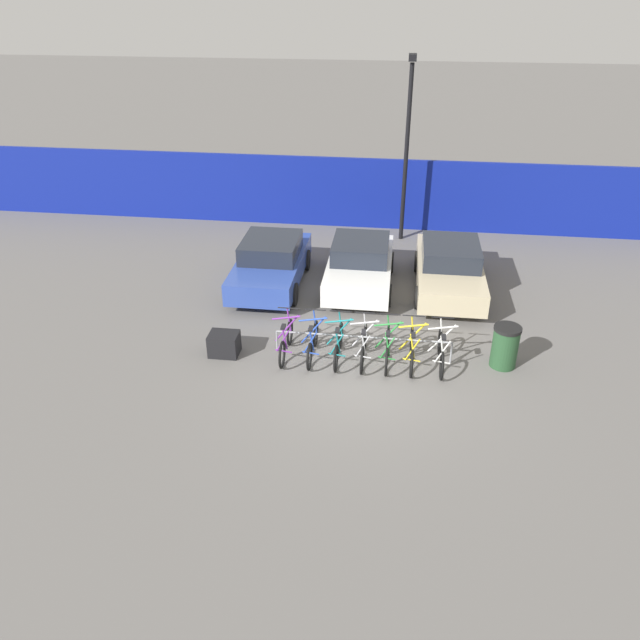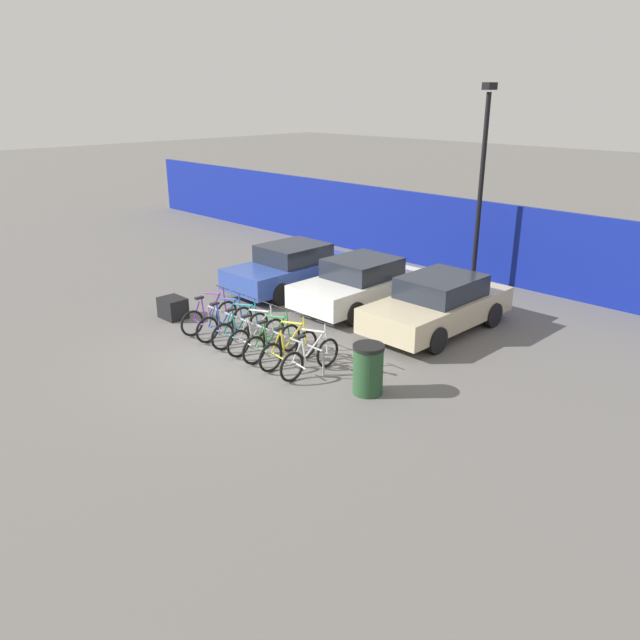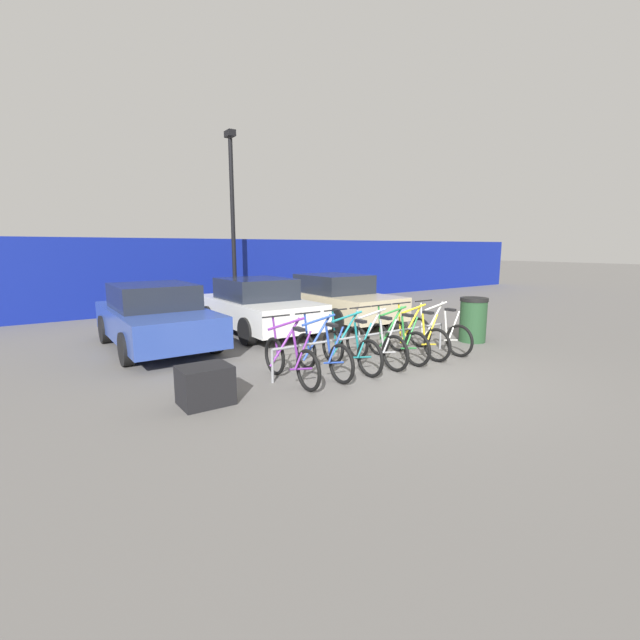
{
  "view_description": "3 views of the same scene",
  "coord_description": "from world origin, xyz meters",
  "px_view_note": "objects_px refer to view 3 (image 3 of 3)",
  "views": [
    {
      "loc": [
        0.6,
        -11.97,
        8.0
      ],
      "look_at": [
        -1.06,
        0.77,
        0.88
      ],
      "focal_mm": 35.0,
      "sensor_mm": 36.0,
      "label": 1
    },
    {
      "loc": [
        10.56,
        -7.87,
        5.67
      ],
      "look_at": [
        1.42,
        1.19,
        0.96
      ],
      "focal_mm": 35.0,
      "sensor_mm": 36.0,
      "label": 2
    },
    {
      "loc": [
        -5.31,
        -5.25,
        2.19
      ],
      "look_at": [
        -0.59,
        1.48,
        0.78
      ],
      "focal_mm": 24.0,
      "sensor_mm": 36.0,
      "label": 3
    }
  ],
  "objects_px": {
    "trash_bin": "(473,320)",
    "bike_rack": "(369,338)",
    "car_blue": "(156,317)",
    "bicycle_blue": "(322,354)",
    "bicycle_green": "(396,341)",
    "bicycle_silver": "(375,345)",
    "bicycle_yellow": "(416,338)",
    "car_white": "(257,306)",
    "lamp_post": "(233,213)",
    "bicycle_teal": "(350,349)",
    "bicycle_white": "(438,334)",
    "bicycle_purple": "(290,360)",
    "cargo_crate": "(205,385)",
    "car_beige": "(335,299)"
  },
  "relations": [
    {
      "from": "trash_bin",
      "to": "bike_rack",
      "type": "bearing_deg",
      "value": -179.12
    },
    {
      "from": "car_blue",
      "to": "bicycle_blue",
      "type": "bearing_deg",
      "value": -65.21
    },
    {
      "from": "bicycle_green",
      "to": "bicycle_silver",
      "type": "bearing_deg",
      "value": -178.32
    },
    {
      "from": "bicycle_green",
      "to": "bicycle_yellow",
      "type": "bearing_deg",
      "value": 1.68
    },
    {
      "from": "car_blue",
      "to": "car_white",
      "type": "relative_size",
      "value": 1.04
    },
    {
      "from": "lamp_post",
      "to": "car_white",
      "type": "bearing_deg",
      "value": -106.16
    },
    {
      "from": "bicycle_blue",
      "to": "bicycle_teal",
      "type": "relative_size",
      "value": 1.0
    },
    {
      "from": "bicycle_silver",
      "to": "bicycle_white",
      "type": "xyz_separation_m",
      "value": [
        1.79,
        0.0,
        0.0
      ]
    },
    {
      "from": "bicycle_purple",
      "to": "bicycle_white",
      "type": "height_order",
      "value": "same"
    },
    {
      "from": "bicycle_blue",
      "to": "bicycle_yellow",
      "type": "distance_m",
      "value": 2.33
    },
    {
      "from": "bike_rack",
      "to": "bicycle_blue",
      "type": "bearing_deg",
      "value": -172.83
    },
    {
      "from": "bicycle_green",
      "to": "bicycle_white",
      "type": "xyz_separation_m",
      "value": [
        1.24,
        0.0,
        0.0
      ]
    },
    {
      "from": "bicycle_teal",
      "to": "cargo_crate",
      "type": "xyz_separation_m",
      "value": [
        -2.73,
        -0.14,
        -0.1
      ]
    },
    {
      "from": "bike_rack",
      "to": "car_blue",
      "type": "height_order",
      "value": "car_blue"
    },
    {
      "from": "bicycle_silver",
      "to": "lamp_post",
      "type": "height_order",
      "value": "lamp_post"
    },
    {
      "from": "bike_rack",
      "to": "trash_bin",
      "type": "relative_size",
      "value": 4.06
    },
    {
      "from": "bicycle_blue",
      "to": "trash_bin",
      "type": "relative_size",
      "value": 1.66
    },
    {
      "from": "bicycle_teal",
      "to": "bicycle_green",
      "type": "distance_m",
      "value": 1.15
    },
    {
      "from": "car_blue",
      "to": "trash_bin",
      "type": "bearing_deg",
      "value": -30.16
    },
    {
      "from": "bicycle_blue",
      "to": "cargo_crate",
      "type": "height_order",
      "value": "bicycle_blue"
    },
    {
      "from": "bicycle_yellow",
      "to": "lamp_post",
      "type": "relative_size",
      "value": 0.29
    },
    {
      "from": "car_blue",
      "to": "bicycle_white",
      "type": "bearing_deg",
      "value": -38.65
    },
    {
      "from": "lamp_post",
      "to": "trash_bin",
      "type": "bearing_deg",
      "value": -72.25
    },
    {
      "from": "car_beige",
      "to": "cargo_crate",
      "type": "distance_m",
      "value": 6.95
    },
    {
      "from": "bike_rack",
      "to": "bicycle_silver",
      "type": "xyz_separation_m",
      "value": [
        0.03,
        -0.15,
        -0.11
      ]
    },
    {
      "from": "bicycle_silver",
      "to": "bicycle_green",
      "type": "height_order",
      "value": "same"
    },
    {
      "from": "trash_bin",
      "to": "bicycle_white",
      "type": "bearing_deg",
      "value": -172.2
    },
    {
      "from": "bike_rack",
      "to": "bicycle_silver",
      "type": "height_order",
      "value": "bicycle_silver"
    },
    {
      "from": "lamp_post",
      "to": "bicycle_green",
      "type": "bearing_deg",
      "value": -91.42
    },
    {
      "from": "bicycle_yellow",
      "to": "car_beige",
      "type": "xyz_separation_m",
      "value": [
        1.04,
        4.1,
        0.31
      ]
    },
    {
      "from": "bicycle_yellow",
      "to": "car_blue",
      "type": "bearing_deg",
      "value": 136.88
    },
    {
      "from": "bicycle_yellow",
      "to": "car_beige",
      "type": "relative_size",
      "value": 0.4
    },
    {
      "from": "bicycle_purple",
      "to": "bicycle_white",
      "type": "bearing_deg",
      "value": 1.07
    },
    {
      "from": "bicycle_green",
      "to": "cargo_crate",
      "type": "height_order",
      "value": "bicycle_green"
    },
    {
      "from": "bicycle_yellow",
      "to": "bicycle_teal",
      "type": "bearing_deg",
      "value": 179.84
    },
    {
      "from": "bicycle_teal",
      "to": "lamp_post",
      "type": "bearing_deg",
      "value": 80.19
    },
    {
      "from": "bicycle_teal",
      "to": "car_beige",
      "type": "distance_m",
      "value": 4.95
    },
    {
      "from": "bicycle_purple",
      "to": "bicycle_blue",
      "type": "relative_size",
      "value": 1.0
    },
    {
      "from": "bicycle_silver",
      "to": "cargo_crate",
      "type": "distance_m",
      "value": 3.33
    },
    {
      "from": "bicycle_teal",
      "to": "bicycle_blue",
      "type": "bearing_deg",
      "value": 179.79
    },
    {
      "from": "car_white",
      "to": "cargo_crate",
      "type": "distance_m",
      "value": 5.12
    },
    {
      "from": "car_white",
      "to": "trash_bin",
      "type": "distance_m",
      "value": 5.28
    },
    {
      "from": "bicycle_teal",
      "to": "cargo_crate",
      "type": "height_order",
      "value": "bicycle_teal"
    },
    {
      "from": "bike_rack",
      "to": "trash_bin",
      "type": "xyz_separation_m",
      "value": [
        3.27,
        0.05,
        0.03
      ]
    },
    {
      "from": "bicycle_green",
      "to": "bicycle_yellow",
      "type": "distance_m",
      "value": 0.56
    },
    {
      "from": "bicycle_teal",
      "to": "bicycle_purple",
      "type": "bearing_deg",
      "value": 179.79
    },
    {
      "from": "trash_bin",
      "to": "bicycle_blue",
      "type": "bearing_deg",
      "value": -177.45
    },
    {
      "from": "car_beige",
      "to": "bicycle_green",
      "type": "bearing_deg",
      "value": -111.38
    },
    {
      "from": "car_blue",
      "to": "car_white",
      "type": "distance_m",
      "value": 2.59
    },
    {
      "from": "bicycle_yellow",
      "to": "trash_bin",
      "type": "bearing_deg",
      "value": 5.19
    }
  ]
}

